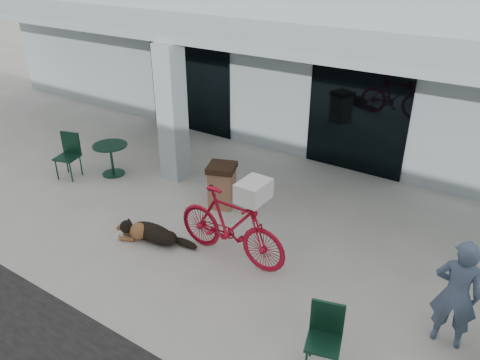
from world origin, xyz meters
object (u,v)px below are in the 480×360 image
Objects in this scene: trash_receptacle at (222,186)px; dog at (154,232)px; cafe_table_near at (112,160)px; person at (456,294)px; cafe_chair_near at (67,157)px; cafe_chair_far_a at (324,342)px; bicycle at (231,226)px.

dog is at bearing -98.56° from trash_receptacle.
cafe_table_near is 7.92m from person.
cafe_chair_far_a is (7.33, -1.85, -0.05)m from cafe_chair_near.
cafe_table_near is at bearing -12.95° from person.
person is (3.59, 0.05, 0.18)m from bicycle.
cafe_chair_near reaches higher than cafe_table_near.
cafe_chair_near is at bearing 85.30° from bicycle.
cafe_table_near is 0.86× the size of trash_receptacle.
trash_receptacle is at bearing 41.34° from bicycle.
trash_receptacle is (3.78, 0.91, -0.06)m from cafe_chair_near.
person is 1.76× the size of trash_receptacle.
bicycle is 4.41m from cafe_table_near.
trash_receptacle is (3.05, 0.23, 0.09)m from cafe_table_near.
cafe_chair_far_a reaches higher than cafe_table_near.
bicycle is 2.26× the size of cafe_chair_far_a.
trash_receptacle is (0.27, 1.79, 0.28)m from dog.
cafe_chair_far_a is at bearing -37.83° from trash_receptacle.
trash_receptacle is at bearing -20.57° from person.
cafe_chair_near is 1.11× the size of cafe_chair_far_a.
dog is 1.45× the size of cafe_table_near.
cafe_chair_far_a is 4.50m from trash_receptacle.
person is (5.05, 0.44, 0.63)m from dog.
dog is at bearing 149.89° from cafe_chair_far_a.
cafe_chair_far_a is 1.02× the size of trash_receptacle.
cafe_chair_far_a is at bearing 44.24° from person.
cafe_table_near is 7.07m from cafe_chair_far_a.
cafe_table_near is 0.49× the size of person.
bicycle reaches higher than cafe_chair_near.
cafe_table_near is at bearing 143.23° from cafe_chair_far_a.
cafe_table_near is 1.01m from cafe_chair_near.
trash_receptacle is at bearing 126.35° from cafe_chair_far_a.
cafe_chair_far_a is 0.58× the size of person.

